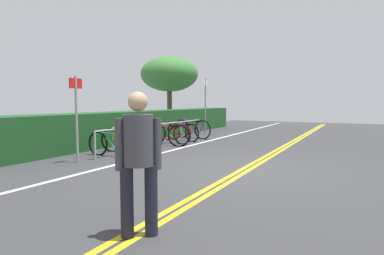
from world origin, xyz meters
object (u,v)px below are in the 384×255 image
at_px(bicycle_2, 143,138).
at_px(bicycle_5, 183,132).
at_px(bicycle_1, 130,140).
at_px(tree_mid, 169,74).
at_px(bike_rack, 159,129).
at_px(bicycle_6, 192,129).
at_px(sign_post_far, 205,101).
at_px(bicycle_4, 170,133).
at_px(sign_post_near, 76,110).
at_px(bicycle_0, 113,144).
at_px(pedestrian, 139,155).
at_px(bicycle_3, 163,135).

xyz_separation_m(bicycle_2, bicycle_5, (2.42, -0.05, 0.02)).
distance_m(bicycle_1, tree_mid, 9.42).
height_order(bike_rack, bicycle_6, bicycle_6).
bearing_deg(sign_post_far, bicycle_1, -177.96).
distance_m(bike_rack, bicycle_5, 1.64).
distance_m(bicycle_4, sign_post_near, 4.24).
bearing_deg(bicycle_4, bicycle_2, 179.23).
distance_m(bicycle_4, bicycle_6, 1.76).
xyz_separation_m(bike_rack, bicycle_4, (0.75, 0.06, -0.21)).
bearing_deg(tree_mid, bike_rack, -151.10).
xyz_separation_m(bicycle_0, pedestrian, (-3.86, -3.74, 0.55)).
relative_size(bicycle_0, pedestrian, 1.12).
bearing_deg(bicycle_2, bicycle_4, -0.77).
bearing_deg(bicycle_2, sign_post_near, 179.20).
distance_m(bicycle_5, tree_mid, 6.80).
bearing_deg(pedestrian, bicycle_6, 24.10).
relative_size(bicycle_2, pedestrian, 1.10).
bearing_deg(bicycle_4, bicycle_3, -165.49).
relative_size(pedestrian, tree_mid, 0.39).
relative_size(bike_rack, bicycle_5, 3.64).
xyz_separation_m(sign_post_far, tree_mid, (2.73, 3.50, 1.50)).
relative_size(bicycle_2, bicycle_5, 1.05).
bearing_deg(bicycle_1, bicycle_3, -4.87).
bearing_deg(sign_post_far, bicycle_6, -175.83).
xyz_separation_m(bike_rack, sign_post_near, (-3.40, 0.11, 0.70)).
bearing_deg(bicycle_1, sign_post_near, 176.53).
bearing_deg(bicycle_5, bicycle_6, 3.96).
distance_m(bicycle_0, bicycle_1, 0.82).
height_order(bicycle_5, pedestrian, pedestrian).
bearing_deg(bicycle_2, bicycle_5, -1.09).
xyz_separation_m(bicycle_3, pedestrian, (-6.24, -3.68, 0.53)).
relative_size(bicycle_4, pedestrian, 1.13).
relative_size(bike_rack, bicycle_4, 3.35).
xyz_separation_m(bicycle_3, bicycle_6, (2.49, 0.22, 0.01)).
relative_size(bicycle_5, tree_mid, 0.41).
height_order(bike_rack, sign_post_near, sign_post_near).
height_order(bicycle_0, sign_post_far, sign_post_far).
height_order(bicycle_3, bicycle_4, bicycle_3).
height_order(bicycle_0, bicycle_4, bicycle_4).
distance_m(bicycle_2, sign_post_far, 4.91).
bearing_deg(bike_rack, bicycle_4, 4.23).
bearing_deg(tree_mid, bicycle_6, -139.29).
bearing_deg(bicycle_4, bicycle_6, 1.15).
bearing_deg(sign_post_far, sign_post_near, -179.34).
relative_size(bicycle_5, sign_post_near, 0.79).
xyz_separation_m(bicycle_0, bicycle_2, (1.57, 0.16, -0.01)).
height_order(bicycle_1, tree_mid, tree_mid).
distance_m(bicycle_2, bicycle_6, 3.30).
xyz_separation_m(pedestrian, sign_post_far, (10.21, 4.02, 0.58)).
xyz_separation_m(bicycle_2, sign_post_far, (4.77, 0.12, 1.15)).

